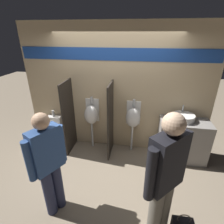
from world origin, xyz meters
TOP-DOWN VIEW (x-y plane):
  - ground_plane at (0.00, 0.00)m, footprint 16.00×16.00m
  - display_wall at (0.00, 0.60)m, footprint 3.97×0.07m
  - sink_counter at (1.45, 0.32)m, footprint 0.97×0.50m
  - sink_basin at (1.40, 0.37)m, footprint 0.43×0.43m
  - cell_phone at (1.16, 0.22)m, footprint 0.07×0.14m
  - divider_near_counter at (-0.97, 0.27)m, footprint 0.03×0.60m
  - divider_mid at (-0.05, 0.27)m, footprint 0.03×0.60m
  - urinal_near_counter at (-0.51, 0.45)m, footprint 0.31×0.26m
  - urinal_far at (0.41, 0.45)m, footprint 0.31×0.26m
  - toilet at (-1.43, 0.24)m, footprint 0.42×0.58m
  - person_in_vest at (-0.63, -1.24)m, footprint 0.36×0.51m
  - person_with_lanyard at (0.86, -1.36)m, footprint 0.47×0.48m

SIDE VIEW (x-z plane):
  - ground_plane at x=0.00m, z-range 0.00..0.00m
  - toilet at x=-1.43m, z-range -0.15..0.70m
  - sink_counter at x=1.45m, z-range 0.00..0.89m
  - divider_near_counter at x=-0.97m, z-range 0.00..1.60m
  - divider_mid at x=-0.05m, z-range 0.00..1.60m
  - urinal_near_counter at x=-0.51m, z-range 0.21..1.42m
  - urinal_far at x=0.41m, z-range 0.21..1.42m
  - cell_phone at x=1.16m, z-range 0.89..0.90m
  - person_in_vest at x=-0.63m, z-range 0.08..1.71m
  - sink_basin at x=1.40m, z-range 0.82..1.08m
  - person_with_lanyard at x=0.86m, z-range 0.09..1.89m
  - display_wall at x=0.00m, z-range 0.01..2.71m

